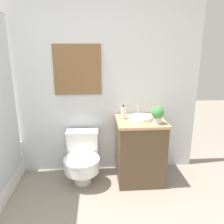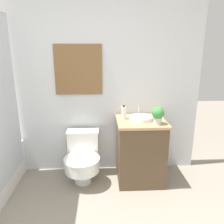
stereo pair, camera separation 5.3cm
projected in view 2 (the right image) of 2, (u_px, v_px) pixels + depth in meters
The scene contains 6 objects.
wall_back at pixel (65, 78), 2.71m from camera, with size 3.42×0.07×2.50m.
toilet at pixel (83, 157), 2.69m from camera, with size 0.43×0.55×0.61m.
vanity at pixel (140, 150), 2.69m from camera, with size 0.58×0.55×0.78m.
sink at pixel (141, 118), 2.60m from camera, with size 0.29×0.32×0.13m.
soap_bottle at pixel (124, 113), 2.60m from camera, with size 0.05×0.05×0.17m.
potted_plant at pixel (158, 114), 2.41m from camera, with size 0.14×0.14×0.20m.
Camera 2 is at (0.45, -0.75, 1.58)m, focal length 35.00 mm.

